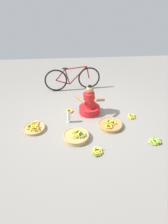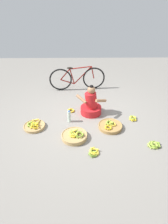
{
  "view_description": "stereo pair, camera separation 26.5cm",
  "coord_description": "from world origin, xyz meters",
  "views": [
    {
      "loc": [
        -0.32,
        -3.71,
        2.62
      ],
      "look_at": [
        0.0,
        -0.2,
        0.35
      ],
      "focal_mm": 30.34,
      "sensor_mm": 36.0,
      "label": 1
    },
    {
      "loc": [
        -0.05,
        -3.73,
        2.62
      ],
      "look_at": [
        0.0,
        -0.2,
        0.35
      ],
      "focal_mm": 30.34,
      "sensor_mm": 36.0,
      "label": 2
    }
  ],
  "objects": [
    {
      "name": "ground_plane",
      "position": [
        0.0,
        0.0,
        0.0
      ],
      "size": [
        10.0,
        10.0,
        0.0
      ],
      "primitive_type": "plane",
      "color": "gray"
    },
    {
      "name": "vendor_woman_front",
      "position": [
        0.18,
        0.3,
        0.25
      ],
      "size": [
        0.74,
        0.54,
        0.77
      ],
      "color": "red",
      "rests_on": "ground"
    },
    {
      "name": "bicycle_leaning",
      "position": [
        -0.18,
        1.69,
        0.36
      ],
      "size": [
        1.7,
        0.21,
        0.73
      ],
      "color": "black",
      "rests_on": "ground"
    },
    {
      "name": "banana_basket_front_left",
      "position": [
        -1.13,
        -0.29,
        0.04
      ],
      "size": [
        0.48,
        0.48,
        0.14
      ],
      "color": "tan",
      "rests_on": "ground"
    },
    {
      "name": "banana_basket_back_right",
      "position": [
        -0.21,
        -0.67,
        0.06
      ],
      "size": [
        0.54,
        0.54,
        0.17
      ],
      "color": "tan",
      "rests_on": "ground"
    },
    {
      "name": "banana_basket_back_left",
      "position": [
        0.59,
        -0.33,
        0.05
      ],
      "size": [
        0.54,
        0.54,
        0.15
      ],
      "color": "#A87F47",
      "rests_on": "ground"
    },
    {
      "name": "loose_bananas_front_right",
      "position": [
        1.18,
        0.01,
        0.03
      ],
      "size": [
        0.21,
        0.25,
        0.08
      ],
      "color": "gold",
      "rests_on": "ground"
    },
    {
      "name": "loose_bananas_near_bicycle",
      "position": [
        -0.33,
        0.38,
        0.03
      ],
      "size": [
        0.21,
        0.21,
        0.07
      ],
      "color": "yellow",
      "rests_on": "ground"
    },
    {
      "name": "loose_bananas_mid_right",
      "position": [
        1.39,
        -0.93,
        0.03
      ],
      "size": [
        0.29,
        0.25,
        0.1
      ],
      "color": "#8CAD38",
      "rests_on": "ground"
    },
    {
      "name": "loose_bananas_near_vendor",
      "position": [
        0.17,
        -1.11,
        0.03
      ],
      "size": [
        0.24,
        0.29,
        0.09
      ],
      "color": "yellow",
      "rests_on": "ground"
    },
    {
      "name": "water_bottle",
      "position": [
        -0.34,
        -0.07,
        0.14
      ],
      "size": [
        0.08,
        0.08,
        0.31
      ],
      "color": "silver",
      "rests_on": "ground"
    }
  ]
}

